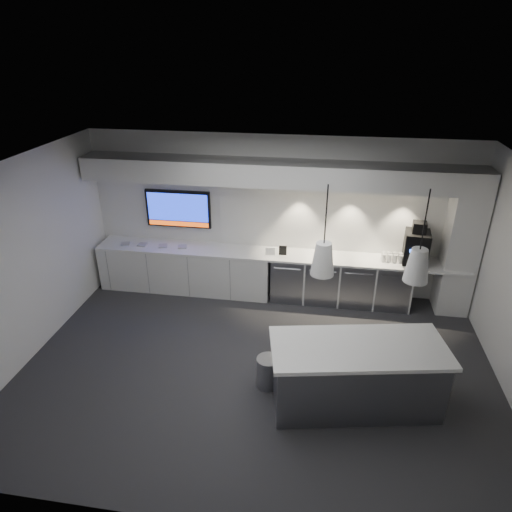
% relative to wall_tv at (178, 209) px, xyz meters
% --- Properties ---
extents(floor, '(7.00, 7.00, 0.00)m').
position_rel_wall_tv_xyz_m(floor, '(1.90, -2.45, -1.56)').
color(floor, '#2C2C2E').
rests_on(floor, ground).
extents(ceiling, '(7.00, 7.00, 0.00)m').
position_rel_wall_tv_xyz_m(ceiling, '(1.90, -2.45, 1.44)').
color(ceiling, black).
rests_on(ceiling, wall_back).
extents(wall_back, '(7.00, 0.00, 7.00)m').
position_rel_wall_tv_xyz_m(wall_back, '(1.90, 0.05, -0.06)').
color(wall_back, white).
rests_on(wall_back, floor).
extents(wall_front, '(7.00, 0.00, 7.00)m').
position_rel_wall_tv_xyz_m(wall_front, '(1.90, -4.95, -0.06)').
color(wall_front, white).
rests_on(wall_front, floor).
extents(wall_left, '(0.00, 7.00, 7.00)m').
position_rel_wall_tv_xyz_m(wall_left, '(-1.60, -2.45, -0.06)').
color(wall_left, white).
rests_on(wall_left, floor).
extents(back_counter, '(6.80, 0.65, 0.04)m').
position_rel_wall_tv_xyz_m(back_counter, '(1.90, -0.27, -0.68)').
color(back_counter, white).
rests_on(back_counter, left_base_cabinets).
extents(left_base_cabinets, '(3.30, 0.63, 0.86)m').
position_rel_wall_tv_xyz_m(left_base_cabinets, '(0.15, -0.27, -1.13)').
color(left_base_cabinets, white).
rests_on(left_base_cabinets, floor).
extents(fridge_unit_a, '(0.60, 0.61, 0.85)m').
position_rel_wall_tv_xyz_m(fridge_unit_a, '(2.15, -0.27, -1.13)').
color(fridge_unit_a, gray).
rests_on(fridge_unit_a, floor).
extents(fridge_unit_b, '(0.60, 0.61, 0.85)m').
position_rel_wall_tv_xyz_m(fridge_unit_b, '(2.78, -0.27, -1.13)').
color(fridge_unit_b, gray).
rests_on(fridge_unit_b, floor).
extents(fridge_unit_c, '(0.60, 0.61, 0.85)m').
position_rel_wall_tv_xyz_m(fridge_unit_c, '(3.41, -0.27, -1.13)').
color(fridge_unit_c, gray).
rests_on(fridge_unit_c, floor).
extents(fridge_unit_d, '(0.60, 0.61, 0.85)m').
position_rel_wall_tv_xyz_m(fridge_unit_d, '(4.04, -0.27, -1.13)').
color(fridge_unit_d, gray).
rests_on(fridge_unit_d, floor).
extents(backsplash, '(4.60, 0.03, 1.30)m').
position_rel_wall_tv_xyz_m(backsplash, '(3.10, 0.03, -0.01)').
color(backsplash, white).
rests_on(backsplash, wall_back).
extents(soffit, '(6.90, 0.60, 0.40)m').
position_rel_wall_tv_xyz_m(soffit, '(1.90, -0.25, 0.84)').
color(soffit, white).
rests_on(soffit, wall_back).
extents(column, '(0.55, 0.55, 2.60)m').
position_rel_wall_tv_xyz_m(column, '(5.10, -0.25, -0.26)').
color(column, white).
rests_on(column, floor).
extents(wall_tv, '(1.25, 0.07, 0.72)m').
position_rel_wall_tv_xyz_m(wall_tv, '(0.00, 0.00, 0.00)').
color(wall_tv, black).
rests_on(wall_tv, wall_back).
extents(island, '(2.39, 1.37, 0.95)m').
position_rel_wall_tv_xyz_m(island, '(3.30, -2.96, -1.08)').
color(island, gray).
rests_on(island, floor).
extents(bin, '(0.36, 0.36, 0.46)m').
position_rel_wall_tv_xyz_m(bin, '(2.11, -2.78, -1.33)').
color(bin, gray).
rests_on(bin, floor).
extents(coffee_machine, '(0.46, 0.62, 0.75)m').
position_rel_wall_tv_xyz_m(coffee_machine, '(4.37, -0.25, -0.35)').
color(coffee_machine, black).
rests_on(coffee_machine, back_counter).
extents(sign_black, '(0.14, 0.02, 0.18)m').
position_rel_wall_tv_xyz_m(sign_black, '(2.04, -0.32, -0.57)').
color(sign_black, black).
rests_on(sign_black, back_counter).
extents(sign_white, '(0.18, 0.03, 0.14)m').
position_rel_wall_tv_xyz_m(sign_white, '(1.81, -0.36, -0.59)').
color(sign_white, white).
rests_on(sign_white, back_counter).
extents(cup_cluster, '(0.37, 0.17, 0.15)m').
position_rel_wall_tv_xyz_m(cup_cluster, '(3.98, -0.28, -0.59)').
color(cup_cluster, silver).
rests_on(cup_cluster, back_counter).
extents(tray_a, '(0.20, 0.20, 0.02)m').
position_rel_wall_tv_xyz_m(tray_a, '(-1.00, -0.33, -0.65)').
color(tray_a, '#ADADAD').
rests_on(tray_a, back_counter).
extents(tray_b, '(0.17, 0.17, 0.02)m').
position_rel_wall_tv_xyz_m(tray_b, '(-0.66, -0.31, -0.65)').
color(tray_b, '#ADADAD').
rests_on(tray_b, back_counter).
extents(tray_c, '(0.20, 0.20, 0.02)m').
position_rel_wall_tv_xyz_m(tray_c, '(-0.25, -0.32, -0.65)').
color(tray_c, '#ADADAD').
rests_on(tray_c, back_counter).
extents(tray_d, '(0.19, 0.19, 0.02)m').
position_rel_wall_tv_xyz_m(tray_d, '(0.13, -0.29, -0.65)').
color(tray_d, '#ADADAD').
rests_on(tray_d, back_counter).
extents(pendant_left, '(0.28, 0.28, 1.11)m').
position_rel_wall_tv_xyz_m(pendant_left, '(2.76, -2.96, 0.59)').
color(pendant_left, white).
rests_on(pendant_left, ceiling).
extents(pendant_right, '(0.28, 0.28, 1.11)m').
position_rel_wall_tv_xyz_m(pendant_right, '(3.83, -2.96, 0.59)').
color(pendant_right, white).
rests_on(pendant_right, ceiling).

